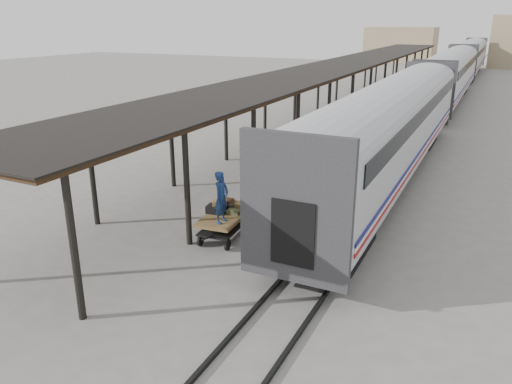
{
  "coord_description": "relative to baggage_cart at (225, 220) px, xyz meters",
  "views": [
    {
      "loc": [
        7.46,
        -15.01,
        7.25
      ],
      "look_at": [
        0.48,
        -0.55,
        1.7
      ],
      "focal_mm": 35.0,
      "sensor_mm": 36.0,
      "label": 1
    }
  ],
  "objects": [
    {
      "name": "rails",
      "position": [
        3.72,
        34.98,
        -0.59
      ],
      "size": [
        1.54,
        150.0,
        0.12
      ],
      "color": "black",
      "rests_on": "ground"
    },
    {
      "name": "building_left",
      "position": [
        -9.48,
        82.98,
        2.35
      ],
      "size": [
        12.0,
        8.0,
        6.0
      ],
      "primitive_type": "cube",
      "color": "tan",
      "rests_on": "ground"
    },
    {
      "name": "luggage_tug",
      "position": [
        -2.39,
        15.85,
        0.01
      ],
      "size": [
        1.1,
        1.69,
        1.44
      ],
      "rotation": [
        0.0,
        0.0,
        0.07
      ],
      "color": "maroon",
      "rests_on": "ground"
    },
    {
      "name": "porter",
      "position": [
        0.25,
        -0.65,
        1.09
      ],
      "size": [
        0.44,
        0.66,
        1.76
      ],
      "primitive_type": "imported",
      "rotation": [
        0.0,
        0.0,
        1.53
      ],
      "color": "navy",
      "rests_on": "baggage_cart"
    },
    {
      "name": "ground",
      "position": [
        0.52,
        0.98,
        -0.65
      ],
      "size": [
        160.0,
        160.0,
        0.0
      ],
      "primitive_type": "plane",
      "color": "slate",
      "rests_on": "ground"
    },
    {
      "name": "baggage_cart",
      "position": [
        0.0,
        0.0,
        0.0
      ],
      "size": [
        1.46,
        2.5,
        0.86
      ],
      "rotation": [
        0.0,
        0.0,
        0.09
      ],
      "color": "brown",
      "rests_on": "ground"
    },
    {
      "name": "canopy",
      "position": [
        -2.88,
        24.98,
        3.36
      ],
      "size": [
        4.9,
        64.3,
        4.15
      ],
      "color": "#422B19",
      "rests_on": "ground"
    },
    {
      "name": "train",
      "position": [
        3.71,
        34.77,
        2.04
      ],
      "size": [
        3.45,
        76.01,
        4.01
      ],
      "color": "silver",
      "rests_on": "ground"
    },
    {
      "name": "pedestrian",
      "position": [
        -2.6,
        12.4,
        0.11
      ],
      "size": [
        0.95,
        0.57,
        1.51
      ],
      "primitive_type": "imported",
      "rotation": [
        0.0,
        0.0,
        2.9
      ],
      "color": "black",
      "rests_on": "ground"
    },
    {
      "name": "suitcase_stack",
      "position": [
        -0.16,
        0.36,
        0.37
      ],
      "size": [
        1.26,
        1.23,
        0.43
      ],
      "rotation": [
        0.0,
        0.0,
        0.09
      ],
      "color": "#373739",
      "rests_on": "baggage_cart"
    }
  ]
}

